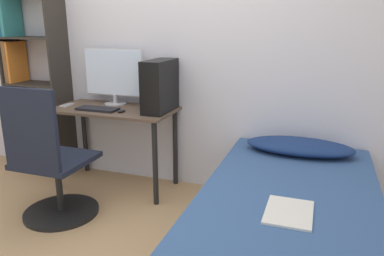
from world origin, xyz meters
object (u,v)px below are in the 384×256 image
object	(u,v)px
bed	(288,226)
office_chair	(51,171)
bookshelf	(29,89)
pc_tower	(160,86)
monitor	(114,75)
keyboard	(98,109)

from	to	relation	value
bed	office_chair	bearing A→B (deg)	-178.99
bookshelf	office_chair	size ratio (longest dim) A/B	1.70
pc_tower	office_chair	bearing A→B (deg)	-128.72
monitor	bookshelf	bearing A→B (deg)	-177.87
bookshelf	keyboard	world-z (taller)	bookshelf
bookshelf	monitor	bearing A→B (deg)	2.13
monitor	keyboard	size ratio (longest dim) A/B	1.64
office_chair	keyboard	bearing A→B (deg)	84.38
bookshelf	pc_tower	world-z (taller)	bookshelf
bed	keyboard	distance (m)	1.84
monitor	keyboard	bearing A→B (deg)	-94.13
monitor	pc_tower	world-z (taller)	monitor
monitor	pc_tower	xyz separation A→B (m)	(0.51, -0.12, -0.06)
bookshelf	pc_tower	size ratio (longest dim) A/B	4.11
office_chair	monitor	world-z (taller)	monitor
office_chair	bed	distance (m)	1.74
office_chair	keyboard	world-z (taller)	office_chair
bed	pc_tower	distance (m)	1.52
office_chair	monitor	size ratio (longest dim) A/B	1.76
monitor	bed	bearing A→B (deg)	-26.05
keyboard	bed	bearing A→B (deg)	-18.04
keyboard	pc_tower	size ratio (longest dim) A/B	0.84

